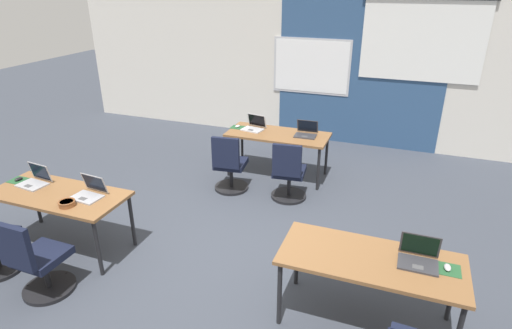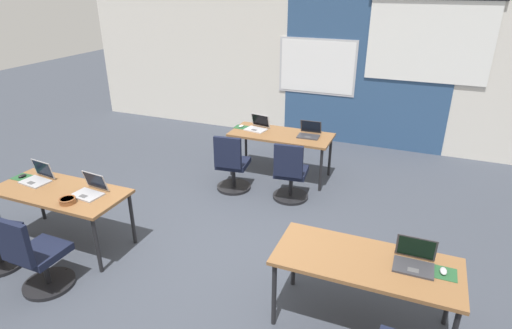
# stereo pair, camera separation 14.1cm
# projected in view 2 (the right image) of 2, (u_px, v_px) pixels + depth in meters

# --- Properties ---
(ground_plane) EXTENTS (24.00, 24.00, 0.00)m
(ground_plane) POSITION_uv_depth(u_px,v_px,m) (220.00, 247.00, 5.04)
(ground_plane) COLOR #383D47
(back_wall_assembly) EXTENTS (10.00, 0.27, 2.80)m
(back_wall_assembly) POSITION_uv_depth(u_px,v_px,m) (318.00, 67.00, 8.01)
(back_wall_assembly) COLOR silver
(back_wall_assembly) RESTS_ON ground
(desk_near_left) EXTENTS (1.60, 0.70, 0.72)m
(desk_near_left) POSITION_uv_depth(u_px,v_px,m) (60.00, 195.00, 4.87)
(desk_near_left) COLOR brown
(desk_near_left) RESTS_ON ground
(desk_near_right) EXTENTS (1.60, 0.70, 0.72)m
(desk_near_right) POSITION_uv_depth(u_px,v_px,m) (366.00, 266.00, 3.66)
(desk_near_right) COLOR brown
(desk_near_right) RESTS_ON ground
(desk_far_center) EXTENTS (1.60, 0.70, 0.72)m
(desk_far_center) POSITION_uv_depth(u_px,v_px,m) (281.00, 137.00, 6.64)
(desk_far_center) COLOR brown
(desk_far_center) RESTS_ON ground
(laptop_far_right) EXTENTS (0.34, 0.32, 0.23)m
(laptop_far_right) POSITION_uv_depth(u_px,v_px,m) (309.00, 133.00, 6.50)
(laptop_far_right) COLOR #333338
(laptop_far_right) RESTS_ON desk_far_center
(chair_far_right) EXTENTS (0.52, 0.56, 0.92)m
(chair_far_right) POSITION_uv_depth(u_px,v_px,m) (290.00, 176.00, 5.98)
(chair_far_right) COLOR black
(chair_far_right) RESTS_ON ground
(laptop_far_left) EXTENTS (0.38, 0.35, 0.23)m
(laptop_far_left) POSITION_uv_depth(u_px,v_px,m) (257.00, 126.00, 6.79)
(laptop_far_left) COLOR #B7B7BC
(laptop_far_left) RESTS_ON desk_far_center
(mousepad_far_left) EXTENTS (0.22, 0.19, 0.00)m
(mousepad_far_left) POSITION_uv_depth(u_px,v_px,m) (241.00, 127.00, 6.90)
(mousepad_far_left) COLOR #23512D
(mousepad_far_left) RESTS_ON desk_far_center
(mouse_far_left) EXTENTS (0.08, 0.11, 0.03)m
(mouse_far_left) POSITION_uv_depth(u_px,v_px,m) (241.00, 126.00, 6.89)
(mouse_far_left) COLOR silver
(mouse_far_left) RESTS_ON mousepad_far_left
(chair_far_left) EXTENTS (0.52, 0.56, 0.92)m
(chair_far_left) POSITION_uv_depth(u_px,v_px,m) (232.00, 168.00, 6.26)
(chair_far_left) COLOR black
(chair_far_left) RESTS_ON ground
(laptop_near_right_end) EXTENTS (0.33, 0.27, 0.24)m
(laptop_near_right_end) POSITION_uv_depth(u_px,v_px,m) (414.00, 260.00, 3.55)
(laptop_near_right_end) COLOR #333338
(laptop_near_right_end) RESTS_ON desk_near_right
(mousepad_near_right_end) EXTENTS (0.22, 0.19, 0.00)m
(mousepad_near_right_end) POSITION_uv_depth(u_px,v_px,m) (443.00, 273.00, 3.48)
(mousepad_near_right_end) COLOR #23512D
(mousepad_near_right_end) RESTS_ON desk_near_right
(mouse_near_right_end) EXTENTS (0.06, 0.10, 0.03)m
(mouse_near_right_end) POSITION_uv_depth(u_px,v_px,m) (443.00, 271.00, 3.47)
(mouse_near_right_end) COLOR #B2B2B7
(mouse_near_right_end) RESTS_ON mousepad_near_right_end
(laptop_near_left_inner) EXTENTS (0.36, 0.32, 0.23)m
(laptop_near_left_inner) POSITION_uv_depth(u_px,v_px,m) (90.00, 190.00, 4.74)
(laptop_near_left_inner) COLOR #9E9EA3
(laptop_near_left_inner) RESTS_ON desk_near_left
(chair_near_left_inner) EXTENTS (0.52, 0.54, 0.92)m
(chair_near_left_inner) POSITION_uv_depth(u_px,v_px,m) (37.00, 260.00, 4.21)
(chair_near_left_inner) COLOR black
(chair_near_left_inner) RESTS_ON ground
(laptop_near_left_end) EXTENTS (0.36, 0.31, 0.24)m
(laptop_near_left_end) POSITION_uv_depth(u_px,v_px,m) (38.00, 177.00, 5.05)
(laptop_near_left_end) COLOR #9E9EA3
(laptop_near_left_end) RESTS_ON desk_near_left
(mousepad_near_left_end) EXTENTS (0.22, 0.19, 0.00)m
(mousepad_near_left_end) POSITION_uv_depth(u_px,v_px,m) (23.00, 177.00, 5.16)
(mousepad_near_left_end) COLOR #23512D
(mousepad_near_left_end) RESTS_ON desk_near_left
(mouse_near_left_end) EXTENTS (0.07, 0.11, 0.03)m
(mouse_near_left_end) POSITION_uv_depth(u_px,v_px,m) (22.00, 176.00, 5.15)
(mouse_near_left_end) COLOR black
(mouse_near_left_end) RESTS_ON mousepad_near_left_end
(snack_bowl) EXTENTS (0.18, 0.18, 0.06)m
(snack_bowl) POSITION_uv_depth(u_px,v_px,m) (67.00, 200.00, 4.55)
(snack_bowl) COLOR brown
(snack_bowl) RESTS_ON desk_near_left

